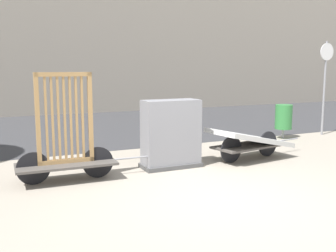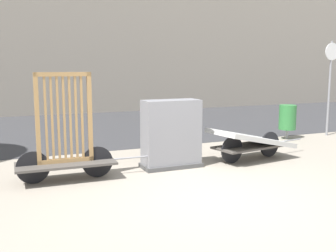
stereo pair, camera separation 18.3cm
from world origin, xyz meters
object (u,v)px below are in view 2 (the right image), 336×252
object	(u,v)px
bike_cart_with_bedframe	(66,146)
sign_post	(330,77)
trash_bin	(288,117)
bike_cart_with_mattress	(252,141)
utility_cabinet	(171,136)

from	to	relation	value
bike_cart_with_bedframe	sign_post	xyz separation A→B (m)	(7.42, 1.62, 1.04)
bike_cart_with_bedframe	trash_bin	size ratio (longest dim) A/B	2.58
bike_cart_with_bedframe	sign_post	world-z (taller)	sign_post
bike_cart_with_bedframe	trash_bin	xyz separation A→B (m)	(6.02, 1.63, -0.01)
bike_cart_with_mattress	utility_cabinet	distance (m)	1.78
trash_bin	sign_post	size ratio (longest dim) A/B	0.35
bike_cart_with_mattress	sign_post	size ratio (longest dim) A/B	0.94
bike_cart_with_mattress	bike_cart_with_bedframe	bearing A→B (deg)	170.63
bike_cart_with_mattress	trash_bin	world-z (taller)	trash_bin
sign_post	bike_cart_with_bedframe	bearing A→B (deg)	-167.66
bike_cart_with_bedframe	bike_cart_with_mattress	distance (m)	3.75
bike_cart_with_bedframe	trash_bin	bearing A→B (deg)	16.59
trash_bin	sign_post	distance (m)	1.75
bike_cart_with_mattress	sign_post	world-z (taller)	sign_post
bike_cart_with_mattress	sign_post	distance (m)	4.21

